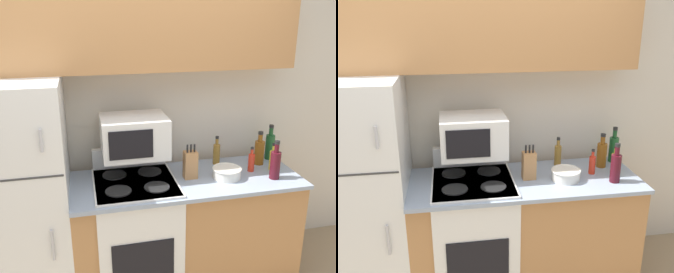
% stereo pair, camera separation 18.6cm
% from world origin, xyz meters
% --- Properties ---
extents(wall_back, '(8.00, 0.05, 2.55)m').
position_xyz_m(wall_back, '(0.00, 0.73, 1.27)').
color(wall_back, beige).
rests_on(wall_back, ground_plane).
extents(lower_cabinets, '(1.73, 0.67, 0.90)m').
position_xyz_m(lower_cabinets, '(0.33, 0.31, 0.45)').
color(lower_cabinets, '#B27A47').
rests_on(lower_cabinets, ground_plane).
extents(refrigerator, '(0.66, 0.72, 1.69)m').
position_xyz_m(refrigerator, '(-0.86, 0.35, 0.85)').
color(refrigerator, white).
rests_on(refrigerator, ground_plane).
extents(upper_cabinets, '(2.39, 0.32, 0.63)m').
position_xyz_m(upper_cabinets, '(0.00, 0.55, 2.01)').
color(upper_cabinets, '#B27A47').
rests_on(upper_cabinets, refrigerator).
extents(stove, '(0.60, 0.65, 1.08)m').
position_xyz_m(stove, '(-0.07, 0.30, 0.48)').
color(stove, white).
rests_on(stove, ground_plane).
extents(microwave, '(0.48, 0.39, 0.29)m').
position_xyz_m(microwave, '(-0.05, 0.42, 1.23)').
color(microwave, white).
rests_on(microwave, stove).
extents(knife_block, '(0.10, 0.08, 0.27)m').
position_xyz_m(knife_block, '(0.36, 0.30, 1.01)').
color(knife_block, '#B27A47').
rests_on(knife_block, lower_cabinets).
extents(bowl, '(0.22, 0.22, 0.08)m').
position_xyz_m(bowl, '(0.63, 0.24, 0.95)').
color(bowl, silver).
rests_on(bowl, lower_cabinets).
extents(bottle_whiskey, '(0.08, 0.08, 0.28)m').
position_xyz_m(bottle_whiskey, '(0.99, 0.43, 1.01)').
color(bottle_whiskey, brown).
rests_on(bottle_whiskey, lower_cabinets).
extents(bottle_cooking_spray, '(0.06, 0.06, 0.22)m').
position_xyz_m(bottle_cooking_spray, '(1.04, 0.30, 0.99)').
color(bottle_cooking_spray, gold).
rests_on(bottle_cooking_spray, lower_cabinets).
extents(bottle_vinegar, '(0.06, 0.06, 0.24)m').
position_xyz_m(bottle_vinegar, '(0.64, 0.51, 1.00)').
color(bottle_vinegar, olive).
rests_on(bottle_vinegar, lower_cabinets).
extents(bottle_hot_sauce, '(0.05, 0.05, 0.20)m').
position_xyz_m(bottle_hot_sauce, '(0.86, 0.31, 0.98)').
color(bottle_hot_sauce, red).
rests_on(bottle_hot_sauce, lower_cabinets).
extents(bottle_wine_red, '(0.08, 0.08, 0.30)m').
position_xyz_m(bottle_wine_red, '(0.97, 0.15, 1.02)').
color(bottle_wine_red, '#470F19').
rests_on(bottle_wine_red, lower_cabinets).
extents(bottle_wine_green, '(0.08, 0.08, 0.30)m').
position_xyz_m(bottle_wine_green, '(1.13, 0.52, 1.02)').
color(bottle_wine_green, '#194C23').
rests_on(bottle_wine_green, lower_cabinets).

